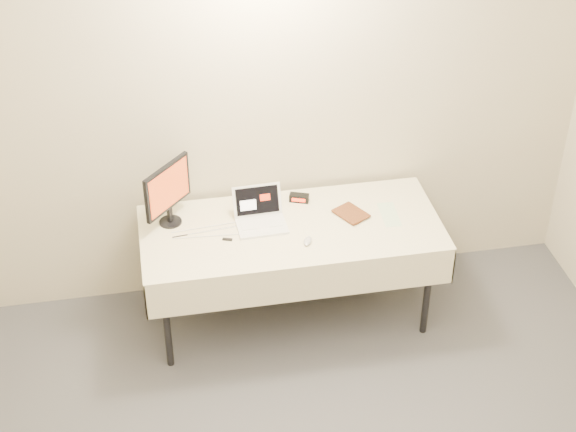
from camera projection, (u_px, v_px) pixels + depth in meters
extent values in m
cube|color=beige|center=(278.00, 104.00, 5.45)|extent=(4.00, 0.10, 2.70)
cylinder|color=black|center=(167.00, 322.00, 5.31)|extent=(0.04, 0.04, 0.69)
cylinder|color=black|center=(428.00, 290.00, 5.55)|extent=(0.04, 0.04, 0.69)
cylinder|color=black|center=(160.00, 263.00, 5.78)|extent=(0.04, 0.04, 0.69)
cylinder|color=black|center=(401.00, 236.00, 6.03)|extent=(0.04, 0.04, 0.69)
cube|color=gray|center=(291.00, 230.00, 5.46)|extent=(1.80, 0.75, 0.04)
cube|color=beige|center=(291.00, 227.00, 5.44)|extent=(1.86, 0.81, 0.01)
cube|color=beige|center=(304.00, 284.00, 5.19)|extent=(1.86, 0.01, 0.25)
cube|color=beige|center=(280.00, 208.00, 5.84)|extent=(1.86, 0.01, 0.25)
cube|color=beige|center=(142.00, 261.00, 5.38)|extent=(0.01, 0.81, 0.25)
cube|color=beige|center=(433.00, 228.00, 5.65)|extent=(0.01, 0.81, 0.25)
cube|color=white|center=(262.00, 226.00, 5.43)|extent=(0.31, 0.22, 0.02)
cube|color=white|center=(257.00, 200.00, 5.49)|extent=(0.31, 0.10, 0.19)
cube|color=black|center=(257.00, 200.00, 5.49)|extent=(0.27, 0.08, 0.16)
cylinder|color=black|center=(171.00, 222.00, 5.47)|extent=(0.20, 0.20, 0.01)
cube|color=black|center=(170.00, 214.00, 5.44)|extent=(0.04, 0.04, 0.10)
cube|color=black|center=(167.00, 187.00, 5.32)|extent=(0.29, 0.31, 0.30)
cube|color=#D04618|center=(167.00, 187.00, 5.32)|extent=(0.25, 0.27, 0.26)
imported|color=#91451A|center=(343.00, 206.00, 5.44)|extent=(0.14, 0.09, 0.21)
cube|color=black|center=(299.00, 198.00, 5.65)|extent=(0.13, 0.09, 0.05)
cube|color=#FF2E0C|center=(299.00, 200.00, 5.63)|extent=(0.08, 0.03, 0.02)
ellipsoid|color=#B5B5B7|center=(308.00, 241.00, 5.30)|extent=(0.08, 0.11, 0.02)
cube|color=#C5E7B7|center=(389.00, 214.00, 5.55)|extent=(0.12, 0.27, 0.00)
cube|color=black|center=(227.00, 239.00, 5.32)|extent=(0.06, 0.04, 0.01)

